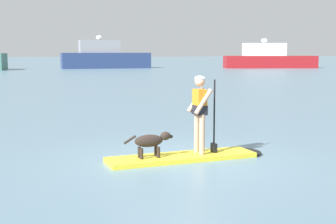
# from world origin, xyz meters

# --- Properties ---
(ground_plane) EXTENTS (400.00, 400.00, 0.00)m
(ground_plane) POSITION_xyz_m (0.00, 0.00, 0.00)
(ground_plane) COLOR slate
(paddleboard) EXTENTS (3.54, 1.05, 0.10)m
(paddleboard) POSITION_xyz_m (0.23, 0.02, 0.05)
(paddleboard) COLOR yellow
(paddleboard) RESTS_ON ground_plane
(person_paddler) EXTENTS (0.62, 0.50, 1.67)m
(person_paddler) POSITION_xyz_m (0.43, 0.03, 1.08)
(person_paddler) COLOR tan
(person_paddler) RESTS_ON paddleboard
(dog) EXTENTS (1.08, 0.27, 0.52)m
(dog) POSITION_xyz_m (-0.68, -0.05, 0.45)
(dog) COLOR #2D231E
(dog) RESTS_ON paddleboard
(moored_boat_port) EXTENTS (12.07, 2.91, 4.45)m
(moored_boat_port) POSITION_xyz_m (7.63, 56.02, 1.47)
(moored_boat_port) COLOR navy
(moored_boat_port) RESTS_ON ground_plane
(moored_boat_far_port) EXTENTS (13.03, 5.91, 4.08)m
(moored_boat_far_port) POSITION_xyz_m (29.61, 50.60, 1.30)
(moored_boat_far_port) COLOR maroon
(moored_boat_far_port) RESTS_ON ground_plane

